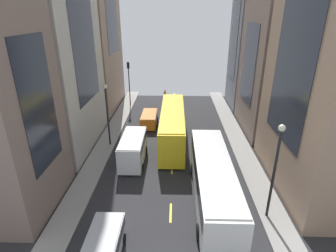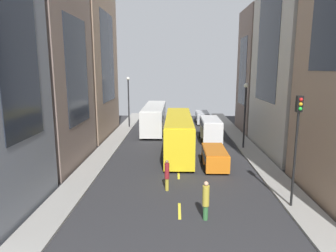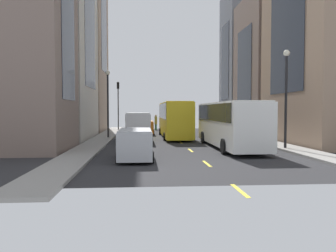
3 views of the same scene
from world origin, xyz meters
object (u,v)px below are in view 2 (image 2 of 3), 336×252
car_orange_0 (215,156)px  city_bus_white (154,116)px  pedestrian_waiting_curb (167,174)px  pedestrian_crossing_mid (206,200)px  streetcar_yellow (179,131)px  delivery_van_white (210,128)px  traffic_light_near_corner (297,132)px  car_silver_1 (202,116)px

car_orange_0 → city_bus_white: bearing=112.4°
pedestrian_waiting_curb → pedestrian_crossing_mid: pedestrian_crossing_mid is taller
city_bus_white → streetcar_yellow: (3.11, -10.30, 0.12)m
city_bus_white → delivery_van_white: size_ratio=2.22×
pedestrian_crossing_mid → car_orange_0: bearing=124.1°
car_orange_0 → streetcar_yellow: bearing=123.9°
pedestrian_waiting_curb → streetcar_yellow: bearing=79.3°
pedestrian_crossing_mid → traffic_light_near_corner: size_ratio=0.34×
car_silver_1 → pedestrian_crossing_mid: bearing=-94.6°
pedestrian_crossing_mid → delivery_van_white: bearing=127.1°
pedestrian_waiting_curb → delivery_van_white: bearing=66.8°
delivery_van_white → pedestrian_crossing_mid: delivery_van_white is taller
streetcar_yellow → delivery_van_white: streetcar_yellow is taller
pedestrian_crossing_mid → city_bus_white: bearing=145.1°
car_silver_1 → traffic_light_near_corner: traffic_light_near_corner is taller
city_bus_white → car_orange_0: size_ratio=2.74×
city_bus_white → pedestrian_crossing_mid: 24.00m
traffic_light_near_corner → streetcar_yellow: bearing=119.0°
city_bus_white → car_silver_1: (6.80, 5.59, -1.00)m
city_bus_white → streetcar_yellow: bearing=-73.2°
city_bus_white → pedestrian_waiting_curb: (2.25, -19.69, -0.87)m
city_bus_white → pedestrian_crossing_mid: bearing=-79.3°
streetcar_yellow → traffic_light_near_corner: 13.69m
car_silver_1 → pedestrian_crossing_mid: pedestrian_crossing_mid is taller
car_orange_0 → car_silver_1: bearing=87.9°
streetcar_yellow → pedestrian_crossing_mid: streetcar_yellow is taller
pedestrian_waiting_curb → pedestrian_crossing_mid: (2.21, -3.88, 0.02)m
streetcar_yellow → pedestrian_crossing_mid: (1.35, -13.27, -0.96)m
city_bus_white → streetcar_yellow: size_ratio=0.95×
car_silver_1 → delivery_van_white: bearing=-90.3°
delivery_van_white → car_silver_1: (0.06, 11.26, -0.50)m
pedestrian_crossing_mid → traffic_light_near_corner: bearing=60.5°
city_bus_white → car_silver_1: 8.86m
delivery_van_white → pedestrian_crossing_mid: bearing=-97.3°
pedestrian_crossing_mid → traffic_light_near_corner: traffic_light_near_corner is taller
delivery_van_white → pedestrian_crossing_mid: 18.05m
delivery_van_white → pedestrian_waiting_curb: 14.73m
delivery_van_white → pedestrian_crossing_mid: (-2.28, -17.90, -0.35)m
delivery_van_white → car_orange_0: bearing=-94.2°
streetcar_yellow → pedestrian_waiting_curb: size_ratio=5.85×
traffic_light_near_corner → car_orange_0: bearing=115.8°
city_bus_white → delivery_van_white: (6.74, -5.67, -0.50)m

